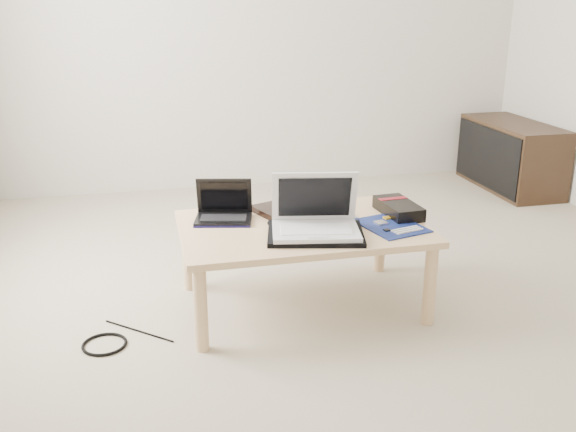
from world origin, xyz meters
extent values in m
plane|color=#BEAD9A|center=(0.00, 0.00, 0.00)|extent=(4.00, 4.00, 0.00)
cube|color=beige|center=(0.00, 2.05, 1.30)|extent=(4.00, 0.10, 2.60)
cube|color=tan|center=(-0.24, -0.09, 0.39)|extent=(1.10, 0.70, 0.03)
cylinder|color=tan|center=(-0.74, -0.39, 0.18)|extent=(0.06, 0.06, 0.37)
cylinder|color=tan|center=(0.26, -0.39, 0.18)|extent=(0.06, 0.06, 0.37)
cylinder|color=tan|center=(-0.74, 0.21, 0.18)|extent=(0.06, 0.06, 0.37)
cylinder|color=tan|center=(0.26, 0.21, 0.18)|extent=(0.06, 0.06, 0.37)
cube|color=#3A2917|center=(1.78, 1.45, 0.25)|extent=(0.40, 0.90, 0.50)
cube|color=black|center=(1.58, 1.45, 0.25)|extent=(0.02, 0.86, 0.44)
cube|color=black|center=(-0.26, 0.10, 0.41)|extent=(0.35, 0.32, 0.03)
cube|color=black|center=(-0.58, 0.04, 0.41)|extent=(0.29, 0.23, 0.02)
cube|color=black|center=(-0.58, 0.04, 0.42)|extent=(0.23, 0.14, 0.00)
cube|color=black|center=(-0.59, -0.02, 0.42)|extent=(0.06, 0.04, 0.00)
cube|color=black|center=(-0.56, 0.11, 0.50)|extent=(0.26, 0.10, 0.17)
cube|color=black|center=(-0.56, 0.11, 0.50)|extent=(0.22, 0.08, 0.14)
cube|color=#0C0B3F|center=(-0.60, -0.04, 0.40)|extent=(0.25, 0.07, 0.01)
cube|color=black|center=(-0.21, -0.08, 0.41)|extent=(0.24, 0.19, 0.01)
cube|color=white|center=(-0.21, -0.08, 0.41)|extent=(0.19, 0.15, 0.00)
cube|color=#B3B3B7|center=(0.00, 0.01, 0.41)|extent=(0.07, 0.22, 0.02)
cube|color=#9E9EA3|center=(0.00, 0.01, 0.42)|extent=(0.05, 0.18, 0.00)
cube|color=black|center=(-0.22, -0.24, 0.41)|extent=(0.47, 0.38, 0.02)
cube|color=silver|center=(-0.22, -0.26, 0.43)|extent=(0.41, 0.32, 0.02)
cube|color=white|center=(-0.22, -0.26, 0.44)|extent=(0.32, 0.20, 0.00)
cube|color=silver|center=(-0.24, -0.35, 0.44)|extent=(0.09, 0.05, 0.00)
cube|color=silver|center=(-0.20, -0.17, 0.56)|extent=(0.38, 0.16, 0.24)
cube|color=black|center=(-0.21, -0.18, 0.55)|extent=(0.32, 0.13, 0.19)
cube|color=#0B104A|center=(0.15, -0.20, 0.40)|extent=(0.31, 0.35, 0.01)
cube|color=#B3B3B7|center=(0.11, -0.17, 0.41)|extent=(0.06, 0.06, 0.01)
cube|color=gold|center=(0.19, -0.10, 0.41)|extent=(0.10, 0.03, 0.01)
cube|color=gold|center=(0.20, -0.11, 0.41)|extent=(0.10, 0.03, 0.01)
cube|color=silver|center=(0.18, -0.26, 0.41)|extent=(0.14, 0.04, 0.01)
cube|color=silver|center=(0.19, -0.28, 0.41)|extent=(0.14, 0.04, 0.01)
cube|color=silver|center=(0.19, -0.30, 0.41)|extent=(0.14, 0.04, 0.01)
cube|color=black|center=(0.10, -0.26, 0.41)|extent=(0.03, 0.03, 0.01)
cube|color=black|center=(0.24, -0.05, 0.43)|extent=(0.16, 0.29, 0.06)
cube|color=maroon|center=(0.24, 0.01, 0.46)|extent=(0.14, 0.05, 0.00)
torus|color=black|center=(-0.34, -0.05, 0.41)|extent=(0.13, 0.13, 0.01)
torus|color=black|center=(-1.13, -0.27, 0.01)|extent=(0.24, 0.24, 0.01)
cylinder|color=black|center=(-0.99, -0.18, 0.00)|extent=(0.29, 0.26, 0.01)
camera|label=1|loc=(-0.93, -2.74, 1.38)|focal=40.00mm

